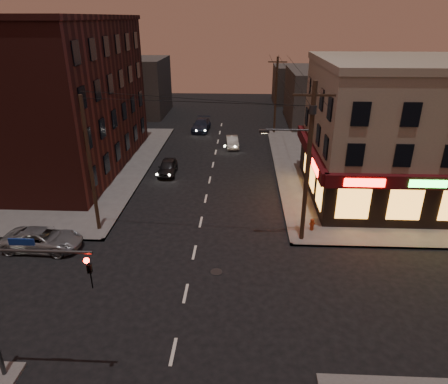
# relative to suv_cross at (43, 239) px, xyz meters

# --- Properties ---
(ground) EXTENTS (120.00, 120.00, 0.00)m
(ground) POSITION_rel_suv_cross_xyz_m (9.46, -4.00, -0.67)
(ground) COLOR black
(ground) RESTS_ON ground
(sidewalk_ne) EXTENTS (24.00, 28.00, 0.15)m
(sidewalk_ne) POSITION_rel_suv_cross_xyz_m (27.46, 15.00, -0.59)
(sidewalk_ne) COLOR #514F4C
(sidewalk_ne) RESTS_ON ground
(sidewalk_nw) EXTENTS (24.00, 28.00, 0.15)m
(sidewalk_nw) POSITION_rel_suv_cross_xyz_m (-8.54, 15.00, -0.59)
(sidewalk_nw) COLOR #514F4C
(sidewalk_nw) RESTS_ON ground
(pizza_building) EXTENTS (15.85, 12.85, 10.50)m
(pizza_building) POSITION_rel_suv_cross_xyz_m (25.39, 9.43, 4.68)
(pizza_building) COLOR gray
(pizza_building) RESTS_ON sidewalk_ne
(brick_apartment) EXTENTS (12.00, 20.00, 13.00)m
(brick_apartment) POSITION_rel_suv_cross_xyz_m (-5.04, 15.00, 5.98)
(brick_apartment) COLOR #451A16
(brick_apartment) RESTS_ON sidewalk_nw
(bg_building_ne_a) EXTENTS (10.00, 12.00, 7.00)m
(bg_building_ne_a) POSITION_rel_suv_cross_xyz_m (23.46, 34.00, 2.83)
(bg_building_ne_a) COLOR #3F3D3A
(bg_building_ne_a) RESTS_ON ground
(bg_building_nw) EXTENTS (9.00, 10.00, 8.00)m
(bg_building_nw) POSITION_rel_suv_cross_xyz_m (-3.54, 38.00, 3.33)
(bg_building_nw) COLOR #3F3D3A
(bg_building_nw) RESTS_ON ground
(bg_building_ne_b) EXTENTS (8.00, 8.00, 6.00)m
(bg_building_ne_b) POSITION_rel_suv_cross_xyz_m (21.46, 48.00, 2.33)
(bg_building_ne_b) COLOR #3F3D3A
(bg_building_ne_b) RESTS_ON ground
(utility_pole_main) EXTENTS (4.20, 0.44, 10.00)m
(utility_pole_main) POSITION_rel_suv_cross_xyz_m (16.15, 1.80, 5.09)
(utility_pole_main) COLOR #382619
(utility_pole_main) RESTS_ON sidewalk_ne
(utility_pole_far) EXTENTS (0.26, 0.26, 9.00)m
(utility_pole_far) POSITION_rel_suv_cross_xyz_m (16.26, 28.00, 3.98)
(utility_pole_far) COLOR #382619
(utility_pole_far) RESTS_ON sidewalk_ne
(utility_pole_west) EXTENTS (0.24, 0.24, 9.00)m
(utility_pole_west) POSITION_rel_suv_cross_xyz_m (2.66, 2.50, 3.98)
(utility_pole_west) COLOR #382619
(utility_pole_west) RESTS_ON sidewalk_nw
(traffic_signal) EXTENTS (4.49, 0.32, 6.47)m
(traffic_signal) POSITION_rel_suv_cross_xyz_m (3.90, -9.60, 3.49)
(traffic_signal) COLOR #333538
(traffic_signal) RESTS_ON ground
(suv_cross) EXTENTS (4.90, 2.43, 1.34)m
(suv_cross) POSITION_rel_suv_cross_xyz_m (0.00, 0.00, 0.00)
(suv_cross) COLOR gray
(suv_cross) RESTS_ON ground
(sedan_near) EXTENTS (1.74, 3.97, 1.33)m
(sedan_near) POSITION_rel_suv_cross_xyz_m (5.47, 13.33, -0.00)
(sedan_near) COLOR black
(sedan_near) RESTS_ON ground
(sedan_mid) EXTENTS (1.66, 3.79, 1.21)m
(sedan_mid) POSITION_rel_suv_cross_xyz_m (11.19, 21.95, -0.06)
(sedan_mid) COLOR gray
(sedan_mid) RESTS_ON ground
(sedan_far) EXTENTS (2.33, 5.05, 1.43)m
(sedan_far) POSITION_rel_suv_cross_xyz_m (7.04, 28.84, 0.05)
(sedan_far) COLOR #1C2538
(sedan_far) RESTS_ON ground
(fire_hydrant) EXTENTS (0.38, 0.38, 0.84)m
(fire_hydrant) POSITION_rel_suv_cross_xyz_m (17.10, 2.97, -0.06)
(fire_hydrant) COLOR maroon
(fire_hydrant) RESTS_ON sidewalk_ne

